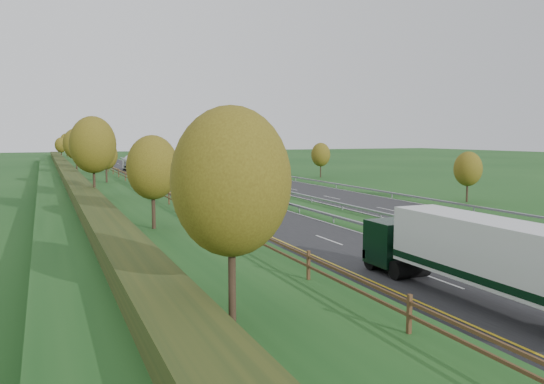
{
  "coord_description": "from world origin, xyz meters",
  "views": [
    {
      "loc": [
        -18.28,
        -23.34,
        7.85
      ],
      "look_at": [
        2.86,
        25.49,
        2.2
      ],
      "focal_mm": 35.0,
      "sensor_mm": 36.0,
      "label": 1
    }
  ],
  "objects_px": {
    "road_tanker": "(131,163)",
    "car_small_far": "(104,160)",
    "box_lorry": "(489,259)",
    "car_silver_mid": "(142,174)",
    "car_dark_near": "(257,200)",
    "car_oncoming": "(193,164)"
  },
  "relations": [
    {
      "from": "box_lorry",
      "to": "car_oncoming",
      "type": "bearing_deg",
      "value": 81.82
    },
    {
      "from": "car_dark_near",
      "to": "car_silver_mid",
      "type": "distance_m",
      "value": 46.02
    },
    {
      "from": "car_silver_mid",
      "to": "car_oncoming",
      "type": "relative_size",
      "value": 0.76
    },
    {
      "from": "box_lorry",
      "to": "car_oncoming",
      "type": "xyz_separation_m",
      "value": [
        16.14,
        112.26,
        -1.47
      ]
    },
    {
      "from": "car_silver_mid",
      "to": "car_dark_near",
      "type": "bearing_deg",
      "value": -91.43
    },
    {
      "from": "car_silver_mid",
      "to": "box_lorry",
      "type": "bearing_deg",
      "value": -96.52
    },
    {
      "from": "car_small_far",
      "to": "box_lorry",
      "type": "bearing_deg",
      "value": -90.87
    },
    {
      "from": "box_lorry",
      "to": "car_small_far",
      "type": "relative_size",
      "value": 3.49
    },
    {
      "from": "road_tanker",
      "to": "car_dark_near",
      "type": "height_order",
      "value": "road_tanker"
    },
    {
      "from": "car_silver_mid",
      "to": "car_oncoming",
      "type": "xyz_separation_m",
      "value": [
        17.58,
        29.7,
        0.09
      ]
    },
    {
      "from": "box_lorry",
      "to": "road_tanker",
      "type": "relative_size",
      "value": 1.45
    },
    {
      "from": "box_lorry",
      "to": "car_small_far",
      "type": "distance_m",
      "value": 146.77
    },
    {
      "from": "box_lorry",
      "to": "car_silver_mid",
      "type": "distance_m",
      "value": 82.58
    },
    {
      "from": "road_tanker",
      "to": "car_silver_mid",
      "type": "bearing_deg",
      "value": -93.07
    },
    {
      "from": "car_small_far",
      "to": "car_dark_near",
      "type": "bearing_deg",
      "value": -88.85
    },
    {
      "from": "car_small_far",
      "to": "car_oncoming",
      "type": "bearing_deg",
      "value": -64.21
    },
    {
      "from": "road_tanker",
      "to": "car_small_far",
      "type": "distance_m",
      "value": 44.33
    },
    {
      "from": "road_tanker",
      "to": "box_lorry",
      "type": "bearing_deg",
      "value": -89.8
    },
    {
      "from": "box_lorry",
      "to": "car_small_far",
      "type": "bearing_deg",
      "value": 90.65
    },
    {
      "from": "car_dark_near",
      "to": "car_oncoming",
      "type": "height_order",
      "value": "car_oncoming"
    },
    {
      "from": "car_oncoming",
      "to": "road_tanker",
      "type": "bearing_deg",
      "value": 35.72
    },
    {
      "from": "box_lorry",
      "to": "car_dark_near",
      "type": "relative_size",
      "value": 3.9
    }
  ]
}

